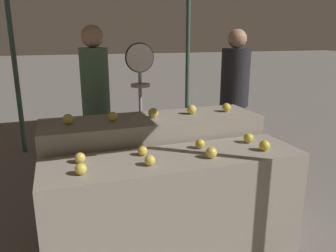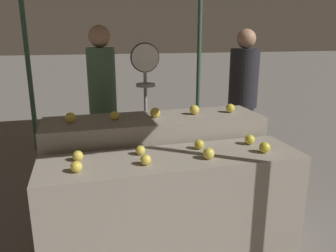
{
  "view_description": "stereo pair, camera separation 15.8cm",
  "coord_description": "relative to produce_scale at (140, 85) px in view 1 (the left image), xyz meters",
  "views": [
    {
      "loc": [
        -0.79,
        -2.11,
        1.7
      ],
      "look_at": [
        0.04,
        0.3,
        0.99
      ],
      "focal_mm": 35.0,
      "sensor_mm": 36.0,
      "label": 1
    },
    {
      "loc": [
        -0.64,
        -2.16,
        1.7
      ],
      "look_at": [
        0.04,
        0.3,
        0.99
      ],
      "focal_mm": 35.0,
      "sensor_mm": 36.0,
      "label": 2
    }
  ],
  "objects": [
    {
      "name": "apple_front_5",
      "position": [
        -0.27,
        -1.09,
        -0.32
      ],
      "size": [
        0.07,
        0.07,
        0.07
      ],
      "primitive_type": "sphere",
      "color": "yellow",
      "rests_on": "display_counter_front"
    },
    {
      "name": "apple_front_3",
      "position": [
        0.64,
        -1.3,
        -0.31
      ],
      "size": [
        0.08,
        0.08,
        0.08
      ],
      "primitive_type": "sphere",
      "color": "gold",
      "rests_on": "display_counter_front"
    },
    {
      "name": "apple_front_2",
      "position": [
        0.19,
        -1.31,
        -0.32
      ],
      "size": [
        0.08,
        0.08,
        0.08
      ],
      "primitive_type": "sphere",
      "color": "yellow",
      "rests_on": "display_counter_front"
    },
    {
      "name": "apple_back_0",
      "position": [
        -0.76,
        -0.59,
        -0.16
      ],
      "size": [
        0.09,
        0.09,
        0.09
      ],
      "primitive_type": "sphere",
      "color": "yellow",
      "rests_on": "display_counter_back"
    },
    {
      "name": "apple_front_7",
      "position": [
        0.63,
        -1.09,
        -0.32
      ],
      "size": [
        0.08,
        0.08,
        0.08
      ],
      "primitive_type": "sphere",
      "color": "gold",
      "rests_on": "display_counter_front"
    },
    {
      "name": "apple_front_1",
      "position": [
        -0.27,
        -1.3,
        -0.32
      ],
      "size": [
        0.08,
        0.08,
        0.08
      ],
      "primitive_type": "sphere",
      "color": "yellow",
      "rests_on": "display_counter_front"
    },
    {
      "name": "apple_back_3",
      "position": [
        0.34,
        -0.59,
        -0.16
      ],
      "size": [
        0.09,
        0.09,
        0.09
      ],
      "primitive_type": "sphere",
      "color": "yellow",
      "rests_on": "display_counter_back"
    },
    {
      "name": "apple_front_6",
      "position": [
        0.2,
        -1.09,
        -0.32
      ],
      "size": [
        0.08,
        0.08,
        0.08
      ],
      "primitive_type": "sphere",
      "color": "gold",
      "rests_on": "display_counter_front"
    },
    {
      "name": "person_vendor_at_scale",
      "position": [
        -0.42,
        0.36,
        -0.13
      ],
      "size": [
        0.35,
        0.35,
        1.81
      ],
      "rotation": [
        0.0,
        0.0,
        2.99
      ],
      "color": "#2D2D38",
      "rests_on": "ground_plane"
    },
    {
      "name": "display_counter_front",
      "position": [
        -0.04,
        -1.2,
        -0.78
      ],
      "size": [
        1.94,
        0.55,
        0.84
      ],
      "primitive_type": "cube",
      "color": "gray",
      "rests_on": "ground_plane"
    },
    {
      "name": "person_customer_left",
      "position": [
        1.32,
        0.33,
        -0.17
      ],
      "size": [
        0.45,
        0.45,
        1.78
      ],
      "rotation": [
        0.0,
        0.0,
        3.46
      ],
      "color": "#2D2D38",
      "rests_on": "ground_plane"
    },
    {
      "name": "display_counter_back",
      "position": [
        -0.04,
        -0.6,
        -0.7
      ],
      "size": [
        1.94,
        0.55,
        0.99
      ],
      "primitive_type": "cube",
      "color": "gray",
      "rests_on": "ground_plane"
    },
    {
      "name": "apple_front_0",
      "position": [
        -0.73,
        -1.3,
        -0.32
      ],
      "size": [
        0.08,
        0.08,
        0.08
      ],
      "primitive_type": "sphere",
      "color": "yellow",
      "rests_on": "display_counter_front"
    },
    {
      "name": "apple_back_1",
      "position": [
        -0.4,
        -0.6,
        -0.16
      ],
      "size": [
        0.08,
        0.08,
        0.08
      ],
      "primitive_type": "sphere",
      "color": "yellow",
      "rests_on": "display_counter_back"
    },
    {
      "name": "apple_front_4",
      "position": [
        -0.72,
        -1.1,
        -0.32
      ],
      "size": [
        0.07,
        0.07,
        0.07
      ],
      "primitive_type": "sphere",
      "color": "yellow",
      "rests_on": "display_counter_front"
    },
    {
      "name": "apple_back_2",
      "position": [
        -0.04,
        -0.61,
        -0.16
      ],
      "size": [
        0.09,
        0.09,
        0.09
      ],
      "primitive_type": "sphere",
      "color": "yellow",
      "rests_on": "display_counter_back"
    },
    {
      "name": "apple_back_4",
      "position": [
        0.69,
        -0.6,
        -0.16
      ],
      "size": [
        0.08,
        0.08,
        0.08
      ],
      "primitive_type": "sphere",
      "color": "gold",
      "rests_on": "display_counter_back"
    },
    {
      "name": "produce_scale",
      "position": [
        0.0,
        0.0,
        0.0
      ],
      "size": [
        0.3,
        0.2,
        1.63
      ],
      "color": "#99999E",
      "rests_on": "ground_plane"
    }
  ]
}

